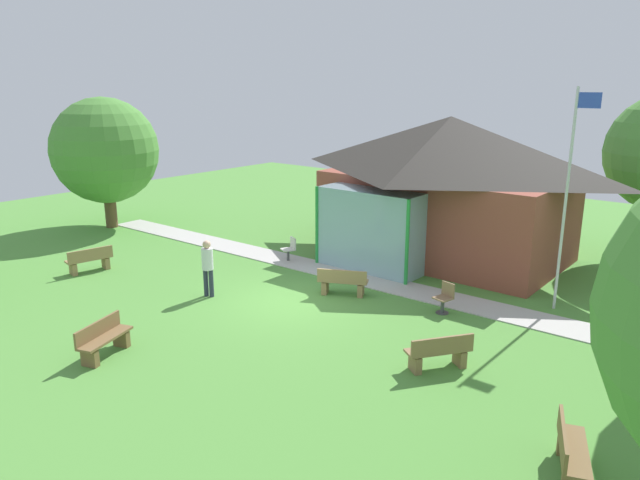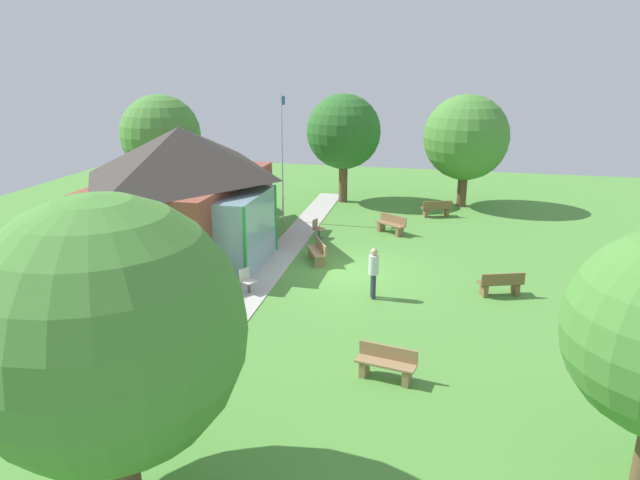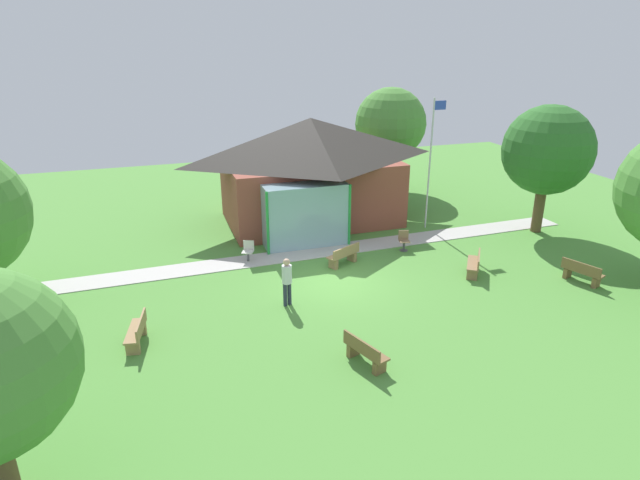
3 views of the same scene
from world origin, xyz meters
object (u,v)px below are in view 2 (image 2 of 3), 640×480
object	(u,v)px
bench_lawn_far_right	(436,209)
tree_east_hedge	(344,132)
tree_west_hedge	(108,332)
bench_rear_near_path	(317,252)
bench_mid_right	(391,225)
patio_chair_west	(247,282)
tree_behind_pavilion_right	(161,135)
bench_front_center	(501,284)
tree_far_east	(466,138)
flagpole	(282,153)
patio_chair_lawn_spare	(318,229)
bench_mid_left	(386,364)
visitor_strolling_lawn	(374,269)
pavilion	(186,187)

from	to	relation	value
bench_lawn_far_right	tree_east_hedge	bearing A→B (deg)	136.86
bench_lawn_far_right	tree_west_hedge	bearing A→B (deg)	-123.42
bench_lawn_far_right	bench_rear_near_path	xyz separation A→B (m)	(-7.93, 4.33, 0.00)
bench_mid_right	patio_chair_west	bearing A→B (deg)	98.69
bench_rear_near_path	tree_behind_pavilion_right	size ratio (longest dim) A/B	0.26
bench_front_center	tree_behind_pavilion_right	world-z (taller)	tree_behind_pavilion_right
bench_lawn_far_right	tree_far_east	distance (m)	4.36
flagpole	patio_chair_lawn_spare	world-z (taller)	flagpole
bench_rear_near_path	bench_front_center	bearing A→B (deg)	-132.23
flagpole	bench_mid_left	xyz separation A→B (m)	(-13.36, -6.58, -2.96)
patio_chair_west	patio_chair_lawn_spare	xyz separation A→B (m)	(6.63, -0.91, 0.00)
tree_east_hedge	patio_chair_lawn_spare	bearing A→B (deg)	-178.46
visitor_strolling_lawn	flagpole	bearing A→B (deg)	13.07
bench_lawn_far_right	tree_far_east	bearing A→B (deg)	43.34
bench_lawn_far_right	bench_front_center	distance (m)	10.13
pavilion	bench_lawn_far_right	distance (m)	12.68
patio_chair_lawn_spare	bench_rear_near_path	bearing A→B (deg)	26.38
tree_behind_pavilion_right	tree_west_hedge	bearing A→B (deg)	-154.42
bench_lawn_far_right	patio_chair_west	xyz separation A→B (m)	(-11.53, 5.94, 0.01)
patio_chair_west	tree_west_hedge	bearing A→B (deg)	32.16
flagpole	tree_far_east	distance (m)	9.98
bench_mid_left	tree_west_hedge	world-z (taller)	tree_west_hedge
bench_mid_right	tree_far_east	bearing A→B (deg)	-82.98
pavilion	bench_rear_near_path	distance (m)	6.01
patio_chair_west	bench_rear_near_path	bearing A→B (deg)	-178.94
bench_lawn_far_right	bench_mid_right	bearing A→B (deg)	-140.23
bench_mid_left	tree_west_hedge	size ratio (longest dim) A/B	0.27
visitor_strolling_lawn	tree_east_hedge	distance (m)	13.89
bench_mid_right	flagpole	bearing A→B (deg)	26.24
pavilion	tree_west_hedge	size ratio (longest dim) A/B	1.61
flagpole	bench_mid_left	distance (m)	15.18
tree_east_hedge	pavilion	bearing A→B (deg)	154.35
bench_mid_right	patio_chair_west	xyz separation A→B (m)	(-8.12, 4.01, 0.01)
bench_lawn_far_right	visitor_strolling_lawn	world-z (taller)	visitor_strolling_lawn
bench_front_center	visitor_strolling_lawn	world-z (taller)	visitor_strolling_lawn
patio_chair_west	patio_chair_lawn_spare	distance (m)	6.69
tree_west_hedge	tree_behind_pavilion_right	size ratio (longest dim) A/B	0.95
patio_chair_lawn_spare	tree_east_hedge	size ratio (longest dim) A/B	0.15
tree_west_hedge	tree_far_east	bearing A→B (deg)	-14.19
pavilion	bench_front_center	xyz separation A→B (m)	(-2.23, -12.34, -2.26)
bench_lawn_far_right	tree_far_east	xyz separation A→B (m)	(2.57, -1.25, 3.29)
pavilion	visitor_strolling_lawn	size ratio (longest dim) A/B	5.24
pavilion	tree_behind_pavilion_right	xyz separation A→B (m)	(6.19, 4.28, 1.22)
bench_mid_left	tree_far_east	xyz separation A→B (m)	(18.51, -1.96, 3.29)
tree_west_hedge	bench_mid_right	bearing A→B (deg)	-9.04
tree_behind_pavilion_right	tree_east_hedge	xyz separation A→B (m)	(3.56, -8.96, -0.01)
bench_mid_right	tree_far_east	distance (m)	7.52
bench_rear_near_path	tree_west_hedge	size ratio (longest dim) A/B	0.27
pavilion	flagpole	distance (m)	5.70
pavilion	patio_chair_west	world-z (taller)	pavilion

